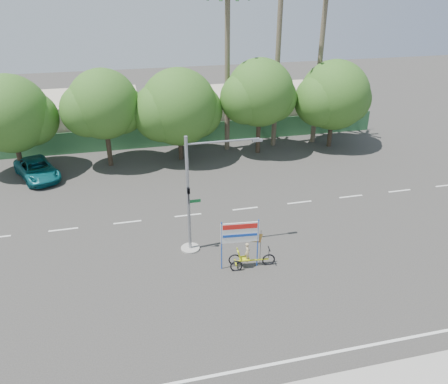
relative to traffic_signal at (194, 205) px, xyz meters
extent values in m
plane|color=#33302D|center=(2.20, -3.98, -2.92)|extent=(120.00, 120.00, 0.00)
cube|color=#336B3D|center=(2.20, 17.52, -1.92)|extent=(38.00, 0.08, 2.00)
cube|color=beige|center=(-7.80, 22.02, -0.92)|extent=(12.00, 8.00, 4.00)
cube|color=beige|center=(10.20, 22.02, -1.12)|extent=(14.00, 8.00, 3.60)
cylinder|color=#473828|center=(-11.80, 14.02, -1.16)|extent=(0.40, 0.40, 3.52)
sphere|color=#255619|center=(-11.80, 14.02, 2.04)|extent=(6.00, 6.00, 6.00)
sphere|color=#255619|center=(-10.45, 14.32, 1.48)|extent=(4.32, 4.32, 4.32)
cylinder|color=#473828|center=(-4.80, 14.02, -1.05)|extent=(0.40, 0.40, 3.74)
sphere|color=#255619|center=(-4.80, 14.02, 2.35)|extent=(5.60, 5.60, 5.60)
sphere|color=#255619|center=(-3.54, 14.32, 1.76)|extent=(4.03, 4.03, 4.03)
sphere|color=#255619|center=(-6.06, 13.77, 2.01)|extent=(4.26, 4.26, 4.26)
cylinder|color=#473828|center=(1.20, 14.02, -1.27)|extent=(0.40, 0.40, 3.30)
sphere|color=#255619|center=(1.20, 14.02, 1.73)|extent=(6.40, 6.40, 6.40)
sphere|color=#255619|center=(2.64, 14.32, 1.21)|extent=(4.61, 4.61, 4.61)
sphere|color=#255619|center=(-0.24, 13.77, 1.43)|extent=(4.86, 4.86, 4.86)
cylinder|color=#473828|center=(8.20, 14.02, -0.98)|extent=(0.40, 0.40, 3.87)
sphere|color=#255619|center=(8.20, 14.02, 2.54)|extent=(5.80, 5.80, 5.80)
sphere|color=#255619|center=(9.50, 14.32, 1.92)|extent=(4.18, 4.18, 4.18)
sphere|color=#255619|center=(6.89, 13.77, 2.19)|extent=(4.41, 4.41, 4.41)
cylinder|color=#473828|center=(15.20, 14.02, -1.20)|extent=(0.40, 0.40, 3.43)
sphere|color=#255619|center=(15.20, 14.02, 1.92)|extent=(6.20, 6.20, 6.20)
sphere|color=#255619|center=(16.59, 14.32, 1.37)|extent=(4.46, 4.46, 4.46)
sphere|color=#255619|center=(13.80, 13.77, 1.61)|extent=(4.71, 4.71, 4.71)
cylinder|color=#70604C|center=(10.20, 15.52, 5.58)|extent=(0.44, 0.44, 17.00)
cylinder|color=#70604C|center=(14.20, 15.52, 4.58)|extent=(0.44, 0.44, 15.00)
cylinder|color=#70604C|center=(5.70, 15.52, 4.08)|extent=(0.44, 0.44, 14.00)
cylinder|color=gray|center=(-0.30, 0.02, -2.87)|extent=(1.10, 1.10, 0.10)
cylinder|color=gray|center=(-0.30, 0.02, 0.58)|extent=(0.18, 0.18, 7.00)
cylinder|color=gray|center=(1.70, 0.02, 3.63)|extent=(4.00, 0.10, 0.10)
cube|color=gray|center=(3.60, 0.02, 3.53)|extent=(0.55, 0.20, 0.12)
imported|color=black|center=(-0.30, -0.20, 0.68)|extent=(0.16, 0.20, 1.00)
cube|color=#14662D|center=(0.05, 0.02, 0.23)|extent=(0.70, 0.04, 0.18)
torus|color=black|center=(3.68, -2.53, -2.59)|extent=(0.75, 0.16, 0.74)
torus|color=black|center=(1.86, -2.04, -2.61)|extent=(0.70, 0.15, 0.69)
torus|color=black|center=(1.80, -2.65, -2.61)|extent=(0.70, 0.15, 0.69)
cube|color=#CACF12|center=(2.76, -2.44, -2.52)|extent=(1.86, 0.25, 0.07)
cube|color=#CACF12|center=(1.83, -2.35, -2.59)|extent=(0.13, 0.66, 0.05)
cube|color=#CACF12|center=(2.32, -2.39, -2.37)|extent=(0.59, 0.51, 0.07)
cube|color=#CACF12|center=(2.03, -2.36, -2.06)|extent=(0.29, 0.48, 0.59)
cylinder|color=black|center=(3.68, -2.53, -2.15)|extent=(0.04, 0.04, 0.60)
cube|color=black|center=(3.68, -2.53, -1.86)|extent=(0.09, 0.49, 0.04)
imported|color=#CCB284|center=(2.48, -2.41, -1.96)|extent=(0.32, 0.46, 1.18)
cylinder|color=blue|center=(1.07, -2.27, -1.44)|extent=(0.07, 0.07, 2.96)
cylinder|color=blue|center=(3.03, -2.46, -1.44)|extent=(0.07, 0.07, 2.96)
cube|color=white|center=(2.05, -2.37, -0.67)|extent=(2.08, 0.26, 1.20)
cube|color=red|center=(2.04, -2.40, -0.29)|extent=(1.85, 0.20, 0.28)
cube|color=blue|center=(2.04, -2.40, -0.84)|extent=(1.85, 0.20, 0.15)
cylinder|color=black|center=(3.19, -2.48, -1.77)|extent=(0.02, 0.02, 2.30)
cube|color=red|center=(2.81, -2.44, -1.06)|extent=(0.97, 0.12, 0.72)
imported|color=#0E5C65|center=(-10.41, 12.68, -2.18)|extent=(4.42, 5.86, 1.48)
camera|label=1|loc=(-3.31, -21.36, 11.62)|focal=35.00mm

